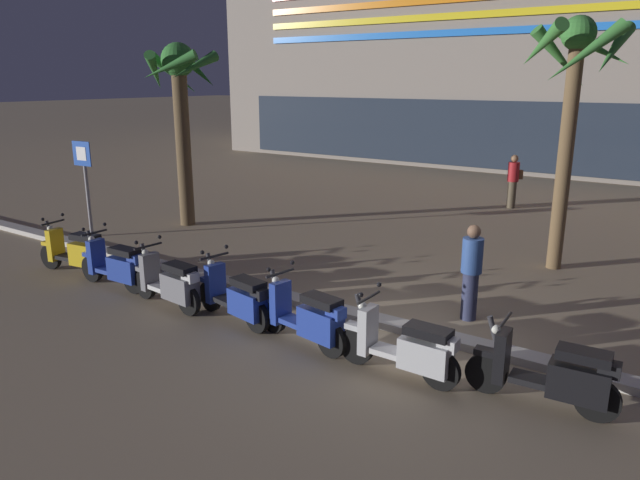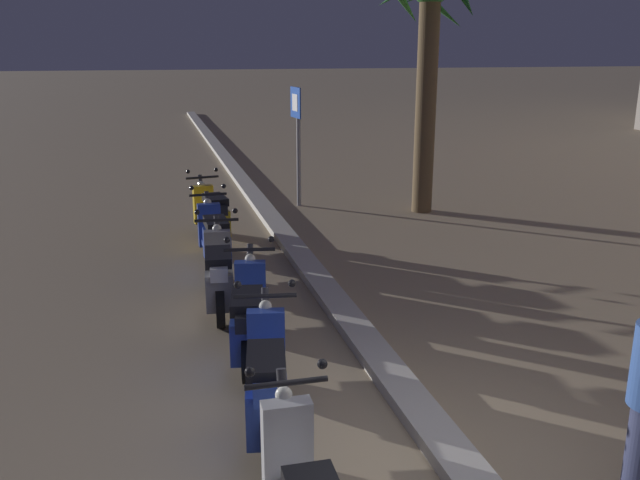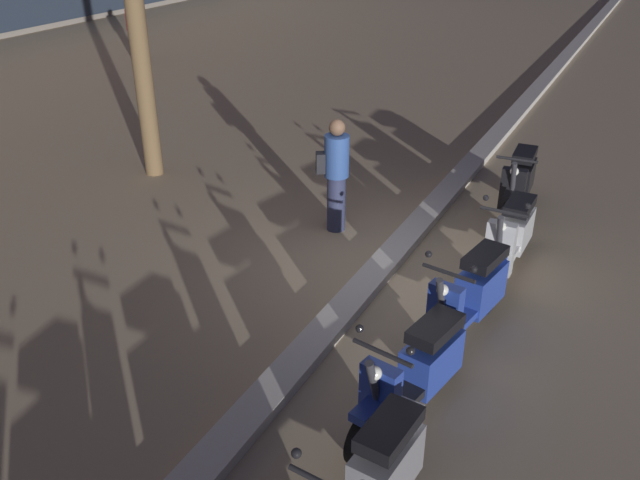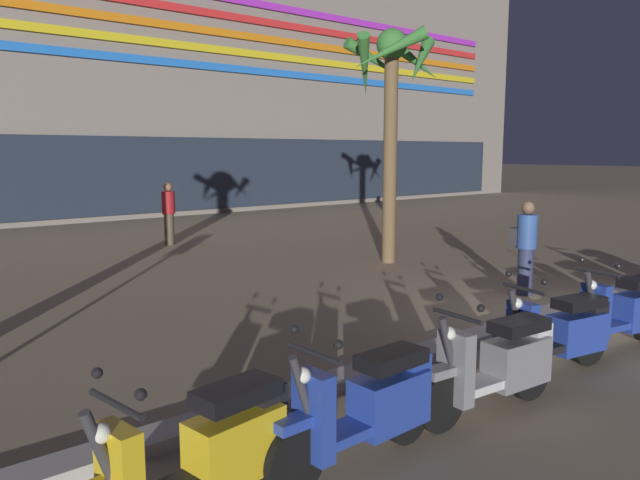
{
  "view_description": "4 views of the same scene",
  "coord_description": "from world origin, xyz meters",
  "px_view_note": "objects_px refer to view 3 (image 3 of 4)",
  "views": [
    {
      "loc": [
        3.78,
        -7.91,
        3.87
      ],
      "look_at": [
        -1.91,
        0.41,
        1.11
      ],
      "focal_mm": 33.17,
      "sensor_mm": 36.0,
      "label": 1
    },
    {
      "loc": [
        4.03,
        -2.15,
        3.15
      ],
      "look_at": [
        -2.76,
        -0.41,
        1.14
      ],
      "focal_mm": 37.73,
      "sensor_mm": 36.0,
      "label": 2
    },
    {
      "loc": [
        -7.03,
        -2.69,
        4.29
      ],
      "look_at": [
        -1.4,
        0.24,
        0.97
      ],
      "focal_mm": 37.54,
      "sensor_mm": 36.0,
      "label": 3
    },
    {
      "loc": [
        -8.61,
        -4.56,
        2.44
      ],
      "look_at": [
        -2.11,
        3.24,
        0.97
      ],
      "focal_mm": 34.11,
      "sensor_mm": 36.0,
      "label": 4
    }
  ],
  "objects_px": {
    "scooter_blue_mid_front": "(416,372)",
    "scooter_black_mid_rear": "(519,182)",
    "scooter_silver_far_back": "(511,236)",
    "pedestrian_by_palm_tree": "(336,173)",
    "pedestrian_strolling_near_curb": "(133,29)",
    "scooter_blue_gap_after_mid": "(470,296)"
  },
  "relations": [
    {
      "from": "scooter_blue_mid_front",
      "to": "scooter_black_mid_rear",
      "type": "xyz_separation_m",
      "value": [
        4.88,
        0.19,
        0.0
      ]
    },
    {
      "from": "scooter_silver_far_back",
      "to": "pedestrian_by_palm_tree",
      "type": "bearing_deg",
      "value": 91.21
    },
    {
      "from": "pedestrian_strolling_near_curb",
      "to": "pedestrian_by_palm_tree",
      "type": "xyz_separation_m",
      "value": [
        -7.09,
        -9.87,
        0.02
      ]
    },
    {
      "from": "pedestrian_by_palm_tree",
      "to": "pedestrian_strolling_near_curb",
      "type": "bearing_deg",
      "value": 54.28
    },
    {
      "from": "scooter_blue_gap_after_mid",
      "to": "pedestrian_strolling_near_curb",
      "type": "relative_size",
      "value": 1.12
    },
    {
      "from": "pedestrian_strolling_near_curb",
      "to": "pedestrian_by_palm_tree",
      "type": "distance_m",
      "value": 12.15
    },
    {
      "from": "scooter_blue_mid_front",
      "to": "scooter_blue_gap_after_mid",
      "type": "bearing_deg",
      "value": -2.77
    },
    {
      "from": "scooter_blue_gap_after_mid",
      "to": "pedestrian_strolling_near_curb",
      "type": "distance_m",
      "value": 15.02
    },
    {
      "from": "scooter_black_mid_rear",
      "to": "scooter_silver_far_back",
      "type": "bearing_deg",
      "value": -170.18
    },
    {
      "from": "scooter_silver_far_back",
      "to": "scooter_black_mid_rear",
      "type": "distance_m",
      "value": 1.82
    },
    {
      "from": "scooter_blue_gap_after_mid",
      "to": "scooter_silver_far_back",
      "type": "bearing_deg",
      "value": -1.78
    },
    {
      "from": "scooter_blue_mid_front",
      "to": "scooter_black_mid_rear",
      "type": "bearing_deg",
      "value": 2.22
    },
    {
      "from": "scooter_black_mid_rear",
      "to": "pedestrian_strolling_near_curb",
      "type": "distance_m",
      "value": 13.09
    },
    {
      "from": "scooter_blue_gap_after_mid",
      "to": "pedestrian_strolling_near_curb",
      "type": "xyz_separation_m",
      "value": [
        8.68,
        12.25,
        0.36
      ]
    },
    {
      "from": "scooter_blue_gap_after_mid",
      "to": "scooter_black_mid_rear",
      "type": "height_order",
      "value": "scooter_blue_gap_after_mid"
    },
    {
      "from": "scooter_blue_mid_front",
      "to": "scooter_blue_gap_after_mid",
      "type": "height_order",
      "value": "same"
    },
    {
      "from": "scooter_black_mid_rear",
      "to": "pedestrian_strolling_near_curb",
      "type": "height_order",
      "value": "pedestrian_strolling_near_curb"
    },
    {
      "from": "scooter_blue_mid_front",
      "to": "scooter_black_mid_rear",
      "type": "height_order",
      "value": "scooter_blue_mid_front"
    },
    {
      "from": "scooter_silver_far_back",
      "to": "pedestrian_strolling_near_curb",
      "type": "relative_size",
      "value": 1.13
    },
    {
      "from": "scooter_silver_far_back",
      "to": "scooter_blue_gap_after_mid",
      "type": "bearing_deg",
      "value": 178.22
    },
    {
      "from": "scooter_blue_mid_front",
      "to": "scooter_silver_far_back",
      "type": "bearing_deg",
      "value": -2.24
    },
    {
      "from": "scooter_blue_gap_after_mid",
      "to": "scooter_blue_mid_front",
      "type": "bearing_deg",
      "value": 177.23
    }
  ]
}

